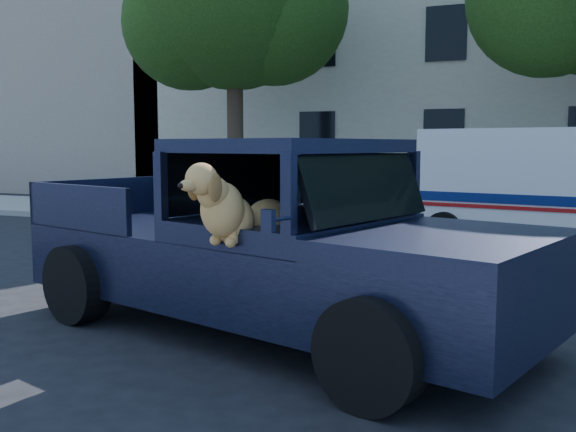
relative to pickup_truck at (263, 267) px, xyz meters
name	(u,v)px	position (x,y,z in m)	size (l,w,h in m)	color
ground	(176,314)	(-1.18, 0.21, -0.67)	(120.00, 120.00, 0.00)	black
far_sidewalk	(374,221)	(-1.18, 9.41, -0.59)	(60.00, 4.00, 0.15)	gray
lane_stripes	(409,272)	(0.82, 3.61, -0.66)	(21.60, 0.14, 0.01)	silver
street_tree_left	(236,2)	(-5.15, 9.83, 5.04)	(6.00, 5.20, 8.60)	#332619
building_main	(521,66)	(1.82, 16.71, 3.83)	(26.00, 6.00, 9.00)	beige
building_left	(78,97)	(-16.18, 16.71, 3.33)	(12.00, 6.00, 8.00)	tan
pickup_truck	(263,267)	(0.00, 0.00, 0.00)	(5.92, 3.70, 1.98)	black
mail_truck	(531,196)	(2.45, 6.93, 0.30)	(4.35, 2.72, 2.23)	silver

